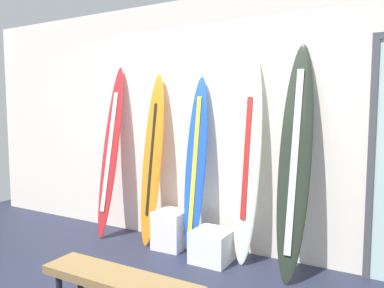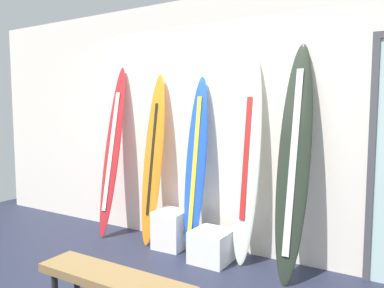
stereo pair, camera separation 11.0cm
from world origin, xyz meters
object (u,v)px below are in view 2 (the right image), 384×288
at_px(surfboard_sunset, 153,160).
at_px(surfboard_ivory, 247,158).
at_px(display_block_center, 212,246).
at_px(bench, 114,283).
at_px(surfboard_crimson, 112,151).
at_px(surfboard_charcoal, 294,161).
at_px(display_block_left, 171,229).
at_px(surfboard_cobalt, 196,166).

relative_size(surfboard_sunset, surfboard_ivory, 0.92).
relative_size(display_block_center, bench, 0.33).
distance_m(surfboard_sunset, bench, 1.98).
height_order(surfboard_crimson, surfboard_sunset, surfboard_crimson).
distance_m(surfboard_charcoal, display_block_center, 1.23).
xyz_separation_m(surfboard_crimson, surfboard_ivory, (1.76, 0.05, 0.03)).
xyz_separation_m(surfboard_crimson, display_block_left, (0.89, -0.03, -0.83)).
distance_m(surfboard_cobalt, bench, 1.81).
bearing_deg(surfboard_cobalt, bench, -78.43).
relative_size(surfboard_sunset, bench, 1.70).
xyz_separation_m(display_block_left, bench, (0.62, -1.61, 0.19)).
height_order(surfboard_charcoal, display_block_center, surfboard_charcoal).
distance_m(surfboard_crimson, display_block_left, 1.22).
bearing_deg(bench, surfboard_crimson, 132.71).
relative_size(surfboard_sunset, surfboard_charcoal, 0.90).
bearing_deg(bench, surfboard_sunset, 118.53).
bearing_deg(surfboard_charcoal, surfboard_crimson, 178.82).
bearing_deg(surfboard_sunset, surfboard_ivory, 1.63).
height_order(surfboard_charcoal, bench, surfboard_charcoal).
distance_m(surfboard_cobalt, display_block_center, 0.86).
bearing_deg(surfboard_sunset, display_block_left, -9.97).
relative_size(surfboard_ivory, surfboard_charcoal, 0.98).
bearing_deg(display_block_left, surfboard_charcoal, -0.81).
xyz_separation_m(surfboard_charcoal, bench, (-0.75, -1.59, -0.69)).
bearing_deg(surfboard_charcoal, display_block_left, 179.19).
bearing_deg(surfboard_crimson, display_block_left, -1.77).
bearing_deg(surfboard_crimson, surfboard_ivory, 1.77).
xyz_separation_m(surfboard_ivory, display_block_center, (-0.30, -0.19, -0.91)).
bearing_deg(display_block_left, surfboard_crimson, 178.23).
relative_size(surfboard_sunset, display_block_center, 5.15).
distance_m(surfboard_ivory, display_block_left, 1.23).
xyz_separation_m(surfboard_ivory, surfboard_charcoal, (0.50, -0.10, 0.02)).
relative_size(surfboard_crimson, surfboard_sunset, 1.06).
xyz_separation_m(surfboard_crimson, surfboard_sunset, (0.61, 0.02, -0.07)).
bearing_deg(surfboard_sunset, display_block_center, -10.50).
distance_m(surfboard_cobalt, surfboard_charcoal, 1.11).
xyz_separation_m(surfboard_cobalt, surfboard_ivory, (0.59, 0.01, 0.13)).
bearing_deg(display_block_center, surfboard_sunset, 169.50).
height_order(surfboard_crimson, display_block_left, surfboard_crimson).
height_order(surfboard_ivory, display_block_left, surfboard_ivory).
distance_m(surfboard_crimson, surfboard_cobalt, 1.17).
distance_m(surfboard_crimson, surfboard_charcoal, 2.27).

